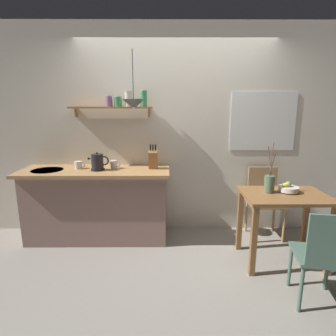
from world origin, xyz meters
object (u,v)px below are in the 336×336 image
at_px(dining_chair_far, 264,197).
at_px(pendant_lamp, 134,104).
at_px(coffee_mug_by_sink, 79,165).
at_px(coffee_mug_spare, 114,164).
at_px(fruit_bowl, 288,188).
at_px(twig_vase, 269,183).
at_px(dining_chair_near, 322,254).
at_px(dining_table, 284,208).
at_px(electric_kettle, 98,162).
at_px(knife_block, 153,159).

bearing_deg(dining_chair_far, pendant_lamp, -173.76).
relative_size(coffee_mug_by_sink, coffee_mug_spare, 1.05).
bearing_deg(fruit_bowl, twig_vase, -178.26).
xyz_separation_m(dining_chair_near, fruit_bowl, (0.02, 0.78, 0.33)).
distance_m(dining_table, coffee_mug_spare, 2.03).
height_order(twig_vase, electric_kettle, twig_vase).
distance_m(dining_chair_far, twig_vase, 0.72).
xyz_separation_m(dining_chair_near, coffee_mug_by_sink, (-2.38, 1.30, 0.48)).
bearing_deg(electric_kettle, twig_vase, -13.16).
bearing_deg(coffee_mug_by_sink, dining_chair_far, 1.50).
relative_size(fruit_bowl, twig_vase, 0.39).
height_order(dining_table, coffee_mug_by_sink, coffee_mug_by_sink).
bearing_deg(coffee_mug_spare, twig_vase, -17.29).
bearing_deg(pendant_lamp, electric_kettle, 175.63).
xyz_separation_m(knife_block, coffee_mug_by_sink, (-0.93, 0.00, -0.07)).
bearing_deg(dining_table, pendant_lamp, 163.74).
height_order(fruit_bowl, electric_kettle, electric_kettle).
bearing_deg(knife_block, coffee_mug_by_sink, 179.81).
height_order(dining_table, twig_vase, twig_vase).
distance_m(dining_chair_far, pendant_lamp, 2.04).
height_order(dining_table, dining_chair_near, dining_chair_near).
distance_m(fruit_bowl, knife_block, 1.58).
distance_m(dining_chair_far, electric_kettle, 2.18).
distance_m(dining_table, dining_chair_near, 0.73).
relative_size(dining_table, coffee_mug_by_sink, 6.73).
relative_size(knife_block, coffee_mug_spare, 2.49).
height_order(dining_table, pendant_lamp, pendant_lamp).
relative_size(dining_table, dining_chair_near, 1.00).
xyz_separation_m(coffee_mug_by_sink, coffee_mug_spare, (0.44, 0.01, 0.01)).
height_order(electric_kettle, coffee_mug_by_sink, electric_kettle).
distance_m(dining_chair_far, knife_block, 1.54).
bearing_deg(dining_table, electric_kettle, 166.27).
relative_size(dining_table, electric_kettle, 3.49).
bearing_deg(fruit_bowl, coffee_mug_spare, 164.64).
bearing_deg(knife_block, dining_table, -22.61).
relative_size(twig_vase, electric_kettle, 2.15).
bearing_deg(pendant_lamp, dining_chair_near, -35.54).
xyz_separation_m(dining_table, dining_chair_far, (0.02, 0.66, -0.11)).
bearing_deg(electric_kettle, coffee_mug_spare, 27.40).
height_order(dining_chair_near, pendant_lamp, pendant_lamp).
height_order(fruit_bowl, knife_block, knife_block).
bearing_deg(coffee_mug_spare, fruit_bowl, -15.36).
height_order(dining_chair_far, pendant_lamp, pendant_lamp).
bearing_deg(electric_kettle, dining_table, -13.73).
xyz_separation_m(dining_table, coffee_mug_by_sink, (-2.35, 0.59, 0.34)).
height_order(dining_table, coffee_mug_spare, coffee_mug_spare).
height_order(dining_chair_far, knife_block, knife_block).
height_order(dining_chair_near, coffee_mug_spare, coffee_mug_spare).
xyz_separation_m(dining_chair_near, dining_chair_far, (-0.01, 1.37, 0.03)).
relative_size(dining_chair_far, electric_kettle, 3.60).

